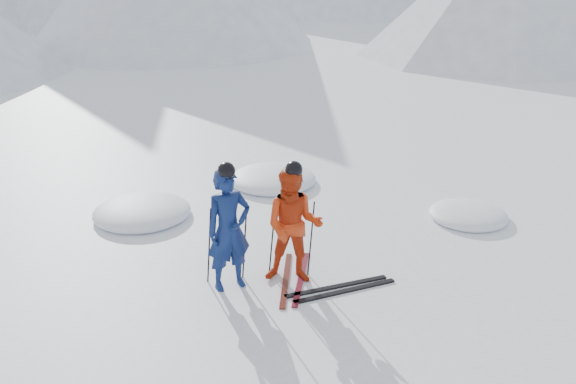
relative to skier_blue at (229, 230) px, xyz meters
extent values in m
plane|color=white|center=(2.35, 0.52, -0.95)|extent=(160.00, 160.00, 0.00)
imported|color=navy|center=(0.00, 0.00, 0.00)|extent=(0.81, 0.66, 1.90)
imported|color=red|center=(0.98, 0.05, -0.02)|extent=(1.04, 0.90, 1.85)
cylinder|color=black|center=(-0.30, 0.15, -0.32)|extent=(0.13, 0.09, 1.27)
cylinder|color=black|center=(0.25, 0.25, -0.32)|extent=(0.13, 0.07, 1.27)
cylinder|color=black|center=(0.68, 0.30, -0.33)|extent=(0.12, 0.10, 1.23)
cylinder|color=black|center=(1.28, 0.20, -0.33)|extent=(0.12, 0.09, 1.23)
cube|color=black|center=(0.86, 0.05, -0.94)|extent=(0.43, 1.68, 0.03)
cube|color=black|center=(1.10, 0.05, -0.94)|extent=(0.55, 1.66, 0.03)
cube|color=black|center=(1.60, -0.28, -0.94)|extent=(1.68, 0.46, 0.03)
cube|color=black|center=(1.70, -0.43, -0.94)|extent=(1.67, 0.51, 0.03)
ellipsoid|color=white|center=(-1.56, 2.92, -0.95)|extent=(1.89, 1.89, 0.42)
ellipsoid|color=white|center=(4.69, 1.91, -0.95)|extent=(1.50, 1.50, 0.33)
ellipsoid|color=white|center=(1.18, 4.39, -0.95)|extent=(1.93, 1.93, 0.42)
camera|label=1|loc=(-0.30, -8.25, 3.85)|focal=38.00mm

